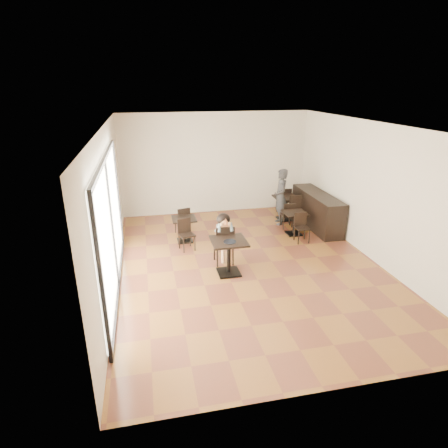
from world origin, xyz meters
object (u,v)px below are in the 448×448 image
object	(u,v)px
child_chair	(224,244)
chair_mid_b	(302,228)
chair_back_b	(297,211)
child_table	(229,257)
chair_left_a	(182,220)
chair_mid_a	(287,215)
chair_left_b	(187,235)
adult_patron	(281,197)
chair_back_a	(284,201)
cafe_table_mid	(294,223)
cafe_table_left	(184,230)
child	(224,239)
cafe_table_back	(285,208)

from	to	relation	value
child_chair	chair_mid_b	bearing A→B (deg)	-161.30
child_chair	chair_back_b	world-z (taller)	child_chair
child_table	chair_left_a	xyz separation A→B (m)	(-0.76, 2.58, -0.00)
child_chair	chair_mid_a	size ratio (longest dim) A/B	1.24
chair_mid_a	child_chair	bearing A→B (deg)	39.31
child_table	chair_left_b	xyz separation A→B (m)	(-0.76, 1.48, -0.00)
child_table	chair_left_b	size ratio (longest dim) A/B	1.01
adult_patron	chair_left_a	size ratio (longest dim) A/B	2.10
chair_mid_a	chair_back_a	world-z (taller)	chair_back_a
cafe_table_mid	chair_mid_a	xyz separation A→B (m)	(0.00, 0.55, 0.07)
child_chair	chair_back_a	bearing A→B (deg)	-130.56
chair_left_b	chair_back_b	distance (m)	3.58
chair_back_b	chair_left_b	bearing A→B (deg)	-155.18
child_table	chair_left_b	distance (m)	1.66
child_table	cafe_table_left	xyz separation A→B (m)	(-0.76, 2.03, -0.07)
cafe_table_mid	chair_mid_b	xyz separation A→B (m)	(0.00, -0.55, 0.07)
child_chair	child	xyz separation A→B (m)	(0.00, 0.00, 0.13)
chair_mid_a	chair_back_b	bearing A→B (deg)	-161.04
chair_mid_b	adult_patron	bearing A→B (deg)	93.85
chair_back_a	chair_back_b	size ratio (longest dim) A/B	1.00
cafe_table_back	chair_left_b	world-z (taller)	chair_left_b
cafe_table_left	cafe_table_mid	bearing A→B (deg)	-2.71
chair_left_b	chair_back_a	size ratio (longest dim) A/B	0.91
child_table	cafe_table_mid	xyz separation A→B (m)	(2.31, 1.88, -0.08)
adult_patron	chair_mid_b	world-z (taller)	adult_patron
chair_mid_a	chair_back_a	bearing A→B (deg)	-105.55
chair_mid_b	chair_mid_a	bearing A→B (deg)	90.14
cafe_table_mid	chair_back_b	xyz separation A→B (m)	(0.34, 0.67, 0.11)
child_table	chair_back_b	bearing A→B (deg)	43.86
cafe_table_left	chair_mid_a	xyz separation A→B (m)	(3.07, 0.40, 0.06)
cafe_table_back	chair_mid_b	bearing A→B (deg)	-96.24
child	cafe_table_mid	world-z (taller)	child
cafe_table_mid	child_chair	bearing A→B (deg)	-150.03
child_chair	chair_mid_a	distance (m)	2.98
child_chair	chair_back_b	distance (m)	3.32
cafe_table_left	chair_mid_b	world-z (taller)	chair_mid_b
cafe_table_mid	chair_left_a	distance (m)	3.15
cafe_table_mid	chair_left_b	bearing A→B (deg)	-172.49
child	chair_back_b	xyz separation A→B (m)	(2.65, 2.00, -0.17)
cafe_table_back	chair_back_b	bearing A→B (deg)	-74.89
cafe_table_left	chair_back_b	world-z (taller)	chair_back_b
child_chair	chair_left_a	size ratio (longest dim) A/B	1.22
adult_patron	child	bearing A→B (deg)	-37.18
cafe_table_back	chair_left_b	size ratio (longest dim) A/B	0.92
child_table	chair_left_b	bearing A→B (deg)	117.16
adult_patron	chair_back_a	size ratio (longest dim) A/B	1.90
child	chair_mid_b	xyz separation A→B (m)	(2.31, 0.78, -0.22)
child_chair	chair_left_b	bearing A→B (deg)	-50.74
chair_mid_b	chair_back_a	distance (m)	2.34
chair_left_a	chair_back_a	world-z (taller)	chair_back_a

